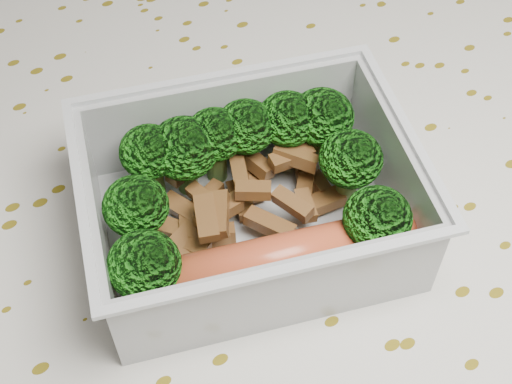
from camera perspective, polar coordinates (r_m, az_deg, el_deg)
dining_table at (r=0.53m, az=0.26°, el=-6.84°), size 1.40×0.90×0.75m
tablecloth at (r=0.49m, az=0.28°, el=-3.76°), size 1.46×0.96×0.19m
lunch_container at (r=0.43m, az=-0.43°, el=-1.31°), size 0.23×0.20×0.07m
broccoli_florets at (r=0.43m, az=-1.02°, el=2.15°), size 0.18×0.15×0.06m
meat_pile at (r=0.44m, az=-1.44°, el=-1.03°), size 0.12×0.09×0.03m
sausage at (r=0.40m, az=1.64°, el=-5.38°), size 0.16×0.07×0.03m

